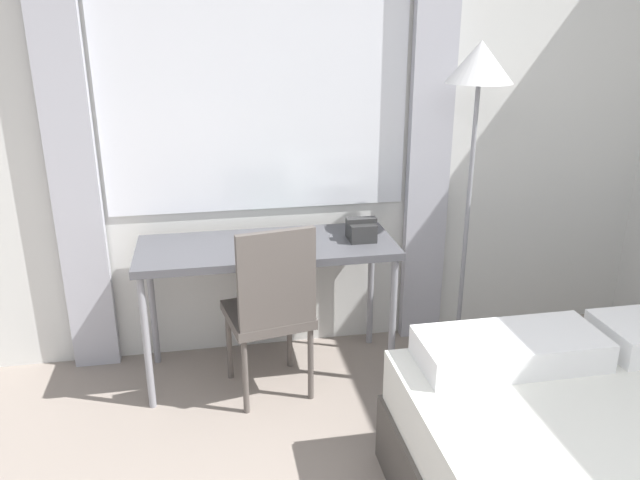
% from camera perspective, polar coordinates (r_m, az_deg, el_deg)
% --- Properties ---
extents(wall_back_with_window, '(5.25, 0.13, 2.70)m').
position_cam_1_polar(wall_back_with_window, '(3.41, -2.93, 11.28)').
color(wall_back_with_window, silver).
rests_on(wall_back_with_window, ground_plane).
extents(desk, '(1.32, 0.52, 0.75)m').
position_cam_1_polar(desk, '(3.24, -4.85, -1.44)').
color(desk, '#4C4C51').
rests_on(desk, ground_plane).
extents(desk_chair, '(0.47, 0.47, 0.94)m').
position_cam_1_polar(desk_chair, '(3.10, -4.48, -5.91)').
color(desk_chair, '#59514C').
rests_on(desk_chair, ground_plane).
extents(standing_lamp, '(0.33, 0.33, 1.75)m').
position_cam_1_polar(standing_lamp, '(3.27, 14.18, 12.37)').
color(standing_lamp, '#4C4C51').
rests_on(standing_lamp, ground_plane).
extents(telephone, '(0.16, 0.15, 0.12)m').
position_cam_1_polar(telephone, '(3.26, 3.78, 0.92)').
color(telephone, '#2D2D2D').
rests_on(telephone, desk).
extents(book, '(0.28, 0.26, 0.02)m').
position_cam_1_polar(book, '(3.21, -3.17, -0.11)').
color(book, '#33664C').
rests_on(book, desk).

